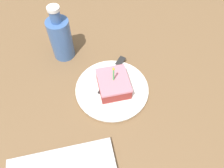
{
  "coord_description": "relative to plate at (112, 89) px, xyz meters",
  "views": [
    {
      "loc": [
        0.11,
        0.41,
        0.67
      ],
      "look_at": [
        0.02,
        -0.01,
        0.04
      ],
      "focal_mm": 35.0,
      "sensor_mm": 36.0,
      "label": 1
    }
  ],
  "objects": [
    {
      "name": "plate",
      "position": [
        0.0,
        0.0,
        0.0
      ],
      "size": [
        0.26,
        0.26,
        0.02
      ],
      "color": "white",
      "rests_on": "ground_plane"
    },
    {
      "name": "cake_slice",
      "position": [
        -0.01,
        0.0,
        0.03
      ],
      "size": [
        0.1,
        0.12,
        0.12
      ],
      "color": "#99332D",
      "rests_on": "plate"
    },
    {
      "name": "ground_plane",
      "position": [
        -0.02,
        0.01,
        -0.03
      ],
      "size": [
        2.4,
        2.4,
        0.04
      ],
      "color": "brown",
      "rests_on": "ground"
    },
    {
      "name": "fork",
      "position": [
        -0.02,
        -0.07,
        0.01
      ],
      "size": [
        0.14,
        0.16,
        0.0
      ],
      "color": "#262626",
      "rests_on": "plate"
    },
    {
      "name": "bottle",
      "position": [
        0.15,
        -0.22,
        0.08
      ],
      "size": [
        0.08,
        0.08,
        0.23
      ],
      "color": "#3F66A5",
      "rests_on": "ground_plane"
    }
  ]
}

